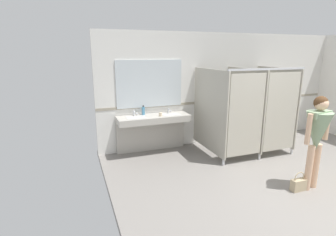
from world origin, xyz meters
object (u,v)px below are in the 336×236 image
person_standing (317,132)px  soap_dispenser (143,111)px  paper_cup (160,114)px  handbag (298,184)px

person_standing → soap_dispenser: size_ratio=7.30×
soap_dispenser → paper_cup: (0.32, -0.25, -0.05)m
handbag → person_standing: bearing=-0.8°
handbag → soap_dispenser: (-1.96, 2.62, 0.87)m
handbag → paper_cup: paper_cup is taller
person_standing → handbag: person_standing is taller
soap_dispenser → paper_cup: size_ratio=2.67×
person_standing → paper_cup: size_ratio=19.54×
handbag → soap_dispenser: bearing=126.8°
handbag → soap_dispenser: 3.39m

